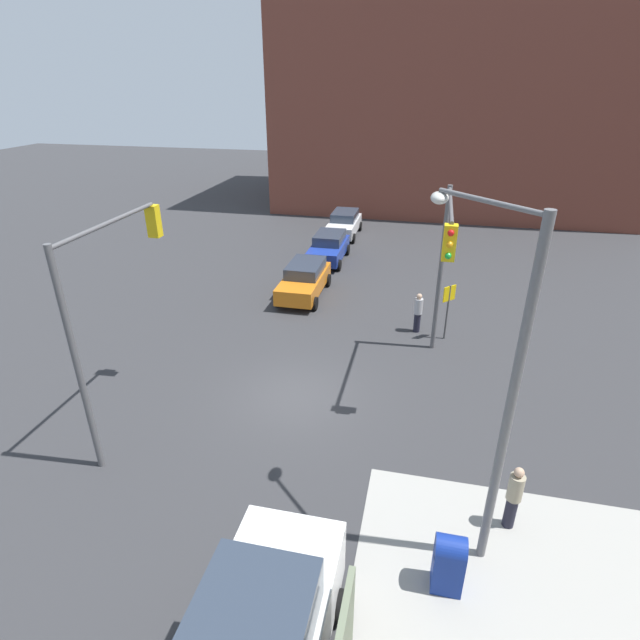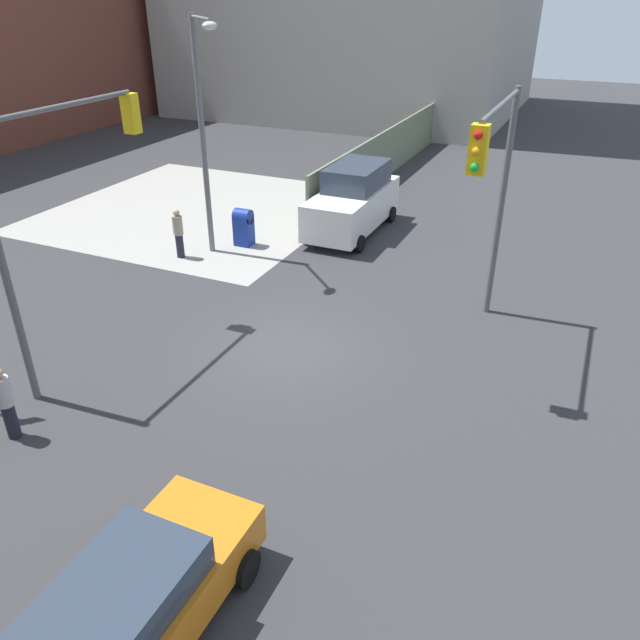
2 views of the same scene
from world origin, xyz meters
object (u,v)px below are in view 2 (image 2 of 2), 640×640
traffic_signal_se_corner (495,178)px  mailbox_blue (243,226)px  van_white_delivery (353,200)px  traffic_signal_nw_corner (59,190)px  coupe_orange (134,606)px  street_lamp_corner (204,123)px  pedestrian_waiting (178,233)px  pedestrian_crossing (6,402)px

traffic_signal_se_corner → mailbox_blue: (3.55, 9.50, -3.83)m
traffic_signal_se_corner → van_white_delivery: 9.74m
traffic_signal_nw_corner → coupe_orange: traffic_signal_nw_corner is taller
street_lamp_corner → mailbox_blue: size_ratio=5.59×
street_lamp_corner → pedestrian_waiting: (-0.74, 0.97, -3.75)m
traffic_signal_nw_corner → coupe_orange: bearing=-133.4°
mailbox_blue → pedestrian_waiting: pedestrian_waiting is taller
traffic_signal_nw_corner → pedestrian_crossing: 4.95m
traffic_signal_se_corner → mailbox_blue: size_ratio=4.55×
van_white_delivery → pedestrian_waiting: van_white_delivery is taller
mailbox_blue → pedestrian_waiting: bearing=143.1°
pedestrian_waiting → street_lamp_corner: bearing=-29.6°
mailbox_blue → traffic_signal_se_corner: bearing=-110.5°
mailbox_blue → pedestrian_waiting: (-2.00, 1.50, 0.18)m
pedestrian_waiting → pedestrian_crossing: bearing=-142.1°
van_white_delivery → street_lamp_corner: bearing=139.4°
coupe_orange → van_white_delivery: 18.30m
street_lamp_corner → pedestrian_crossing: (-10.74, -1.73, -3.78)m
pedestrian_crossing → van_white_delivery: bearing=-119.3°
traffic_signal_se_corner → traffic_signal_nw_corner: bearing=120.1°
pedestrian_crossing → street_lamp_corner: bearing=-102.6°
mailbox_blue → coupe_orange: size_ratio=0.32×
traffic_signal_nw_corner → street_lamp_corner: 7.59m
van_white_delivery → traffic_signal_nw_corner: bearing=167.2°
street_lamp_corner → pedestrian_waiting: bearing=127.6°
mailbox_blue → van_white_delivery: 4.49m
traffic_signal_nw_corner → traffic_signal_se_corner: bearing=-59.9°
traffic_signal_nw_corner → traffic_signal_se_corner: same height
street_lamp_corner → traffic_signal_se_corner: bearing=-102.9°
mailbox_blue → street_lamp_corner: bearing=157.0°
traffic_signal_nw_corner → pedestrian_crossing: traffic_signal_nw_corner is taller
traffic_signal_se_corner → van_white_delivery: traffic_signal_se_corner is taller
mailbox_blue → van_white_delivery: bearing=-45.9°
traffic_signal_se_corner → coupe_orange: size_ratio=1.45×
van_white_delivery → mailbox_blue: bearing=134.1°
mailbox_blue → pedestrian_crossing: size_ratio=0.81×
pedestrian_crossing → pedestrian_waiting: size_ratio=0.97×
traffic_signal_nw_corner → van_white_delivery: traffic_signal_nw_corner is taller
traffic_signal_nw_corner → street_lamp_corner: bearing=7.8°
traffic_signal_nw_corner → street_lamp_corner: street_lamp_corner is taller
traffic_signal_se_corner → pedestrian_crossing: bearing=135.5°
pedestrian_crossing → traffic_signal_nw_corner: bearing=-99.5°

